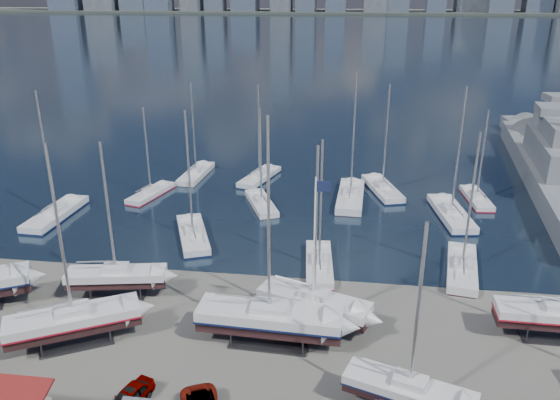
# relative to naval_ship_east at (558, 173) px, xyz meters

# --- Properties ---
(ground) EXTENTS (1400.00, 1400.00, 0.00)m
(ground) POSITION_rel_naval_ship_east_xyz_m (-34.44, -40.80, -1.67)
(ground) COLOR #605E59
(ground) RESTS_ON ground
(water) EXTENTS (1400.00, 600.00, 0.40)m
(water) POSITION_rel_naval_ship_east_xyz_m (-34.44, 269.20, -1.82)
(water) COLOR #182538
(water) RESTS_ON ground
(far_shore) EXTENTS (1400.00, 80.00, 2.20)m
(far_shore) POSITION_rel_naval_ship_east_xyz_m (-34.44, 529.20, -0.57)
(far_shore) COLOR #2D332D
(far_shore) RESTS_ON ground
(sailboat_cradle_1) EXTENTS (9.98, 7.19, 15.96)m
(sailboat_cradle_1) POSITION_rel_naval_ship_east_xyz_m (-48.90, -43.07, 0.40)
(sailboat_cradle_1) COLOR #2D2D33
(sailboat_cradle_1) RESTS_ON ground
(sailboat_cradle_2) EXTENTS (8.88, 3.90, 14.16)m
(sailboat_cradle_2) POSITION_rel_naval_ship_east_xyz_m (-48.51, -36.04, 0.31)
(sailboat_cradle_2) COLOR #2D2D33
(sailboat_cradle_2) RESTS_ON ground
(sailboat_cradle_3) EXTENTS (11.24, 3.60, 17.82)m
(sailboat_cradle_3) POSITION_rel_naval_ship_east_xyz_m (-34.16, -41.01, 0.49)
(sailboat_cradle_3) COLOR #2D2D33
(sailboat_cradle_3) RESTS_ON ground
(sailboat_cradle_4) EXTENTS (9.52, 5.58, 15.09)m
(sailboat_cradle_4) POSITION_rel_naval_ship_east_xyz_m (-30.97, -38.14, 0.36)
(sailboat_cradle_4) COLOR #2D2D33
(sailboat_cradle_4) RESTS_ON ground
(sailboat_cradle_5) EXTENTS (8.60, 4.88, 13.60)m
(sailboat_cradle_5) POSITION_rel_naval_ship_east_xyz_m (-24.29, -47.58, 0.27)
(sailboat_cradle_5) COLOR #2D2D33
(sailboat_cradle_5) RESTS_ON ground
(sailboat_cradle_6) EXTENTS (9.38, 2.79, 15.15)m
(sailboat_cradle_6) POSITION_rel_naval_ship_east_xyz_m (-12.15, -37.50, 0.35)
(sailboat_cradle_6) COLOR #2D2D33
(sailboat_cradle_6) RESTS_ON ground
(sailboat_moored_0) EXTENTS (3.42, 10.72, 15.86)m
(sailboat_moored_0) POSITION_rel_naval_ship_east_xyz_m (-63.03, -20.20, -1.37)
(sailboat_moored_0) COLOR black
(sailboat_moored_0) RESTS_ON water
(sailboat_moored_1) EXTENTS (4.35, 8.56, 12.32)m
(sailboat_moored_1) POSITION_rel_naval_ship_east_xyz_m (-54.34, -11.71, -1.36)
(sailboat_moored_1) COLOR black
(sailboat_moored_1) RESTS_ON water
(sailboat_moored_2) EXTENTS (3.26, 9.54, 14.16)m
(sailboat_moored_2) POSITION_rel_naval_ship_east_xyz_m (-50.60, -3.25, -1.35)
(sailboat_moored_2) COLOR black
(sailboat_moored_2) RESTS_ON water
(sailboat_moored_3) EXTENTS (6.25, 10.27, 14.86)m
(sailboat_moored_3) POSITION_rel_naval_ship_east_xyz_m (-45.23, -23.67, -1.37)
(sailboat_moored_3) COLOR black
(sailboat_moored_3) RESTS_ON water
(sailboat_moored_4) EXTENTS (5.54, 8.86, 12.98)m
(sailboat_moored_4) POSITION_rel_naval_ship_east_xyz_m (-39.34, -13.45, -1.35)
(sailboat_moored_4) COLOR black
(sailboat_moored_4) RESTS_ON water
(sailboat_moored_5) EXTENTS (5.18, 9.78, 14.08)m
(sailboat_moored_5) POSITION_rel_naval_ship_east_xyz_m (-41.25, -3.49, -1.37)
(sailboat_moored_5) COLOR black
(sailboat_moored_5) RESTS_ON water
(sailboat_moored_6) EXTENTS (3.32, 9.26, 13.57)m
(sailboat_moored_6) POSITION_rel_naval_ship_east_xyz_m (-31.14, -28.55, -1.37)
(sailboat_moored_6) COLOR black
(sailboat_moored_6) RESTS_ON water
(sailboat_moored_7) EXTENTS (3.65, 11.41, 17.04)m
(sailboat_moored_7) POSITION_rel_naval_ship_east_xyz_m (-28.29, -9.82, -1.35)
(sailboat_moored_7) COLOR black
(sailboat_moored_7) RESTS_ON water
(sailboat_moored_8) EXTENTS (5.61, 10.46, 15.06)m
(sailboat_moored_8) POSITION_rel_naval_ship_east_xyz_m (-24.09, -6.18, -1.37)
(sailboat_moored_8) COLOR black
(sailboat_moored_8) RESTS_ON water
(sailboat_moored_9) EXTENTS (4.24, 9.93, 14.53)m
(sailboat_moored_9) POSITION_rel_naval_ship_east_xyz_m (-17.43, -27.56, -1.35)
(sailboat_moored_9) COLOR black
(sailboat_moored_9) RESTS_ON water
(sailboat_moored_10) EXTENTS (4.51, 11.22, 16.31)m
(sailboat_moored_10) POSITION_rel_naval_ship_east_xyz_m (-16.36, -13.96, -1.36)
(sailboat_moored_10) COLOR black
(sailboat_moored_10) RESTS_ON water
(sailboat_moored_11) EXTENTS (3.04, 8.44, 12.37)m
(sailboat_moored_11) POSITION_rel_naval_ship_east_xyz_m (-12.26, -8.00, -1.36)
(sailboat_moored_11) COLOR black
(sailboat_moored_11) RESTS_ON water
(naval_ship_east) EXTENTS (14.51, 53.47, 18.76)m
(naval_ship_east) POSITION_rel_naval_ship_east_xyz_m (0.00, 0.00, 0.00)
(naval_ship_east) COLOR slate
(naval_ship_east) RESTS_ON water
(car_a) EXTENTS (2.70, 4.21, 1.34)m
(car_a) POSITION_rel_naval_ship_east_xyz_m (-42.24, -49.01, -1.01)
(car_a) COLOR gray
(car_a) RESTS_ON ground
(flagpole) EXTENTS (1.16, 0.12, 13.23)m
(flagpole) POSITION_rel_naval_ship_east_xyz_m (-30.87, -39.75, 6.03)
(flagpole) COLOR white
(flagpole) RESTS_ON ground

